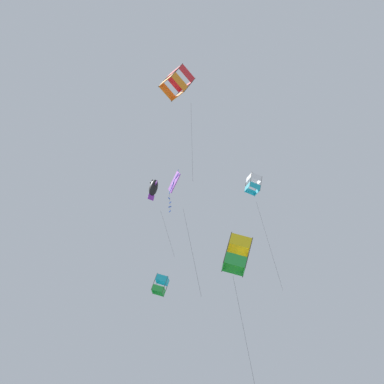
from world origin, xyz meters
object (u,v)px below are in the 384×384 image
at_px(kite_diamond_far_centre, 174,183).
at_px(kite_box_low_drifter, 253,185).
at_px(kite_fish_near_right, 153,188).
at_px(kite_box_upper_right, 160,285).
at_px(kite_box_near_left, 237,255).
at_px(kite_box_highest, 177,83).

bearing_deg(kite_diamond_far_centre, kite_box_low_drifter, -76.81).
distance_m(kite_box_low_drifter, kite_fish_near_right, 7.22).
distance_m(kite_diamond_far_centre, kite_box_upper_right, 7.42).
xyz_separation_m(kite_box_near_left, kite_diamond_far_centre, (-1.59, -2.99, 4.51)).
bearing_deg(kite_box_low_drifter, kite_box_near_left, 141.54).
bearing_deg(kite_box_highest, kite_box_near_left, -169.20).
relative_size(kite_fish_near_right, kite_box_highest, 0.59).
xyz_separation_m(kite_box_upper_right, kite_box_highest, (3.77, -0.89, 13.78)).
relative_size(kite_fish_near_right, kite_box_upper_right, 4.66).
bearing_deg(kite_diamond_far_centre, kite_fish_near_right, -22.87).
distance_m(kite_fish_near_right, kite_box_upper_right, 7.18).
xyz_separation_m(kite_box_near_left, kite_box_upper_right, (-7.69, -0.95, 0.82)).
bearing_deg(kite_box_low_drifter, kite_diamond_far_centre, 119.74).
relative_size(kite_box_low_drifter, kite_diamond_far_centre, 1.10).
relative_size(kite_box_low_drifter, kite_fish_near_right, 1.43).
distance_m(kite_box_upper_right, kite_box_highest, 14.32).
relative_size(kite_box_near_left, kite_diamond_far_centre, 1.02).
height_order(kite_box_upper_right, kite_box_highest, kite_box_highest).
xyz_separation_m(kite_box_low_drifter, kite_box_near_left, (5.15, -5.01, -8.68)).
distance_m(kite_box_low_drifter, kite_box_highest, 9.13).
relative_size(kite_box_low_drifter, kite_box_near_left, 1.08).
height_order(kite_box_low_drifter, kite_fish_near_right, kite_box_low_drifter).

